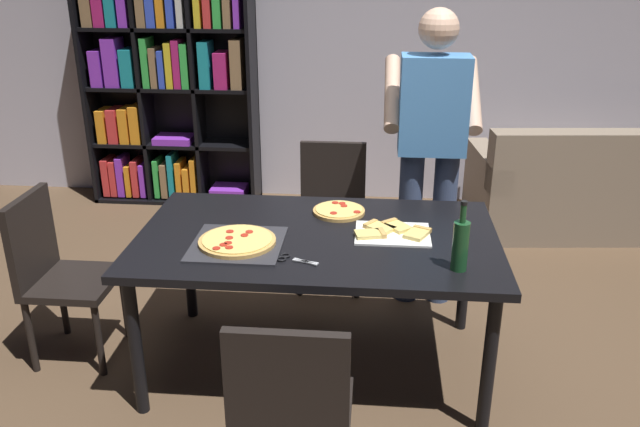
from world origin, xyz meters
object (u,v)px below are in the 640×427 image
couch (588,192)px  chair_far_side (332,205)px  dining_table (317,247)px  bookshelf (166,84)px  person_serving_pizza (431,143)px  second_pizza_plain (339,211)px  chair_left_end (56,267)px  wine_bottle (460,244)px  pepperoni_pizza_on_tray (237,242)px  kitchen_scissors (291,259)px  chair_near_camera (291,410)px

couch → chair_far_side: bearing=-152.7°
dining_table → bookshelf: size_ratio=0.89×
person_serving_pizza → second_pizza_plain: (-0.50, -0.49, -0.24)m
chair_left_end → second_pizza_plain: size_ratio=3.30×
wine_bottle → pepperoni_pizza_on_tray: bearing=170.9°
kitchen_scissors → chair_left_end: bearing=167.3°
person_serving_pizza → chair_far_side: bearing=159.4°
chair_near_camera → chair_left_end: (-1.36, 1.00, 0.00)m
wine_bottle → kitchen_scissors: 0.74m
second_pizza_plain → chair_left_end: bearing=-168.6°
person_serving_pizza → second_pizza_plain: size_ratio=6.42×
dining_table → pepperoni_pizza_on_tray: bearing=-157.2°
chair_left_end → bookshelf: (-0.11, 2.37, 0.49)m
bookshelf → kitchen_scissors: 3.00m
bookshelf → wine_bottle: (2.11, -2.68, -0.13)m
chair_near_camera → kitchen_scissors: (-0.09, 0.72, 0.24)m
chair_left_end → wine_bottle: 2.05m
dining_table → couch: 2.78m
kitchen_scissors → second_pizza_plain: size_ratio=0.73×
chair_left_end → wine_bottle: (2.00, -0.31, 0.36)m
chair_far_side → pepperoni_pizza_on_tray: size_ratio=2.13×
chair_far_side → kitchen_scissors: 1.32m
wine_bottle → kitchen_scissors: bearing=177.9°
couch → person_serving_pizza: size_ratio=1.01×
person_serving_pizza → wine_bottle: 1.11m
dining_table → chair_near_camera: 1.02m
wine_bottle → kitchen_scissors: wine_bottle is taller
dining_table → wine_bottle: size_ratio=5.51×
chair_far_side → bookshelf: size_ratio=0.46×
chair_far_side → wine_bottle: bearing=-64.0°
kitchen_scissors → second_pizza_plain: 0.60m
dining_table → chair_near_camera: size_ratio=1.94×
chair_near_camera → chair_left_end: size_ratio=1.00×
chair_left_end → couch: bearing=31.3°
wine_bottle → person_serving_pizza: bearing=93.0°
chair_near_camera → second_pizza_plain: size_ratio=3.30×
couch → wine_bottle: size_ratio=5.61×
chair_near_camera → dining_table: bearing=90.0°
chair_far_side → wine_bottle: size_ratio=2.85×
chair_left_end → chair_near_camera: bearing=-36.5°
dining_table → person_serving_pizza: bearing=53.3°
kitchen_scissors → couch: bearing=48.7°
chair_near_camera → bookshelf: bearing=113.5°
second_pizza_plain → dining_table: bearing=-106.7°
dining_table → person_serving_pizza: 1.03m
chair_far_side → bookshelf: bookshelf is taller
couch → pepperoni_pizza_on_tray: size_ratio=4.20×
bookshelf → person_serving_pizza: size_ratio=1.11×
bookshelf → chair_far_side: bearing=-42.9°
couch → second_pizza_plain: size_ratio=6.50×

